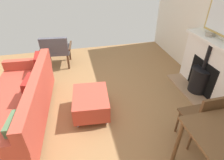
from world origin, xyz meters
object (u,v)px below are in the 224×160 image
object	(u,v)px
armchair_accent	(56,49)
fireplace	(208,71)
mantel_bowl_near	(209,35)
ottoman	(91,102)
sofa	(20,104)
dining_chair_near_fireplace	(204,116)

from	to	relation	value
armchair_accent	fireplace	bearing A→B (deg)	149.13
mantel_bowl_near	ottoman	size ratio (longest dim) A/B	0.18
armchair_accent	ottoman	bearing A→B (deg)	107.24
ottoman	armchair_accent	bearing A→B (deg)	-72.76
sofa	armchair_accent	size ratio (longest dim) A/B	2.62
sofa	dining_chair_near_fireplace	world-z (taller)	dining_chair_near_fireplace
ottoman	dining_chair_near_fireplace	size ratio (longest dim) A/B	0.86
sofa	dining_chair_near_fireplace	distance (m)	2.62
mantel_bowl_near	ottoman	world-z (taller)	mantel_bowl_near
ottoman	dining_chair_near_fireplace	world-z (taller)	dining_chair_near_fireplace
fireplace	dining_chair_near_fireplace	size ratio (longest dim) A/B	1.65
sofa	dining_chair_near_fireplace	xyz separation A→B (m)	(-2.42, 0.99, 0.16)
fireplace	sofa	size ratio (longest dim) A/B	0.70
dining_chair_near_fireplace	mantel_bowl_near	bearing A→B (deg)	-123.85
fireplace	ottoman	world-z (taller)	fireplace
sofa	armchair_accent	distance (m)	1.82
sofa	dining_chair_near_fireplace	size ratio (longest dim) A/B	2.36
fireplace	armchair_accent	xyz separation A→B (m)	(2.78, -1.66, 0.00)
mantel_bowl_near	sofa	size ratio (longest dim) A/B	0.07
ottoman	armchair_accent	xyz separation A→B (m)	(0.56, -1.80, 0.22)
mantel_bowl_near	dining_chair_near_fireplace	distance (m)	1.71
mantel_bowl_near	armchair_accent	bearing A→B (deg)	-26.24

